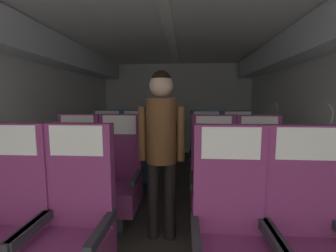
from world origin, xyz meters
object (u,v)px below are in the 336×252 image
object	(u,v)px
seat_c_right_window	(206,159)
seat_b_left_aisle	(118,180)
seat_a_left_aisle	(74,232)
seat_b_right_window	(213,184)
seat_c_left_window	(106,157)
seat_b_right_aisle	(260,185)
flight_attendant	(161,138)
seat_c_left_aisle	(136,158)
seat_a_left_window	(7,230)
seat_a_right_aisle	(308,242)
seat_b_left_window	(76,180)
seat_c_right_aisle	(238,160)
seat_a_right_window	(231,240)

from	to	relation	value
seat_c_right_window	seat_b_left_aisle	bearing A→B (deg)	-137.96
seat_a_left_aisle	seat_b_right_window	size ratio (longest dim) A/B	1.00
seat_a_left_aisle	seat_c_left_window	xyz separation A→B (m)	(-0.45, 1.86, 0.00)
seat_c_left_window	seat_b_right_aisle	bearing A→B (deg)	-26.38
seat_b_right_aisle	flight_attendant	size ratio (longest dim) A/B	0.74
seat_a_left_aisle	flight_attendant	world-z (taller)	flight_attendant
seat_c_left_window	seat_c_left_aisle	xyz separation A→B (m)	(0.44, -0.02, 0.00)
seat_c_right_window	seat_a_left_window	bearing A→B (deg)	-128.16
seat_a_right_aisle	seat_b_left_window	bearing A→B (deg)	154.23
seat_c_right_aisle	seat_a_left_aisle	bearing A→B (deg)	-128.33
seat_a_left_aisle	flight_attendant	bearing A→B (deg)	56.59
seat_a_left_aisle	seat_b_left_aisle	xyz separation A→B (m)	(0.01, 0.93, 0.00)
seat_b_right_aisle	seat_c_left_aisle	world-z (taller)	same
seat_b_left_aisle	seat_b_right_aisle	distance (m)	1.44
seat_b_left_window	flight_attendant	distance (m)	1.07
seat_a_right_window	seat_b_left_window	xyz separation A→B (m)	(-1.43, 0.93, 0.00)
seat_a_right_window	flight_attendant	xyz separation A→B (m)	(-0.50, 0.75, 0.49)
seat_a_left_aisle	seat_b_left_aisle	bearing A→B (deg)	89.35
seat_b_right_window	seat_c_left_aisle	bearing A→B (deg)	137.33
seat_a_left_window	seat_c_right_window	size ratio (longest dim) A/B	1.00
seat_a_right_window	flight_attendant	size ratio (longest dim) A/B	0.74
seat_b_left_window	seat_b_right_window	world-z (taller)	same
flight_attendant	seat_a_right_aisle	bearing A→B (deg)	161.48
flight_attendant	seat_a_left_aisle	bearing A→B (deg)	75.82
seat_c_left_window	seat_c_right_aisle	world-z (taller)	same
seat_b_right_aisle	seat_b_left_window	bearing A→B (deg)	179.91
seat_a_left_aisle	seat_a_right_aisle	world-z (taller)	same
seat_a_left_window	seat_a_left_aisle	size ratio (longest dim) A/B	1.00
seat_a_left_aisle	seat_a_right_window	xyz separation A→B (m)	(0.99, -0.01, 0.00)
seat_b_right_aisle	seat_c_right_aisle	size ratio (longest dim) A/B	1.00
seat_a_left_window	seat_a_right_aisle	size ratio (longest dim) A/B	1.00
seat_b_left_window	seat_c_right_aisle	size ratio (longest dim) A/B	1.00
seat_b_left_window	seat_b_left_aisle	xyz separation A→B (m)	(0.45, 0.02, 0.00)
seat_a_right_window	seat_b_right_aisle	size ratio (longest dim) A/B	1.00
seat_c_right_aisle	seat_b_left_window	bearing A→B (deg)	-154.18
seat_a_right_window	seat_c_left_aisle	world-z (taller)	same
seat_a_left_aisle	seat_c_right_aisle	xyz separation A→B (m)	(1.45, 1.83, 0.00)
seat_b_left_window	seat_b_right_window	size ratio (longest dim) A/B	1.00
seat_a_right_aisle	seat_b_left_aisle	bearing A→B (deg)	147.09
seat_b_left_window	seat_b_left_aisle	bearing A→B (deg)	2.03
seat_b_left_window	seat_c_left_window	world-z (taller)	same
seat_b_right_aisle	seat_c_right_aisle	distance (m)	0.92
seat_a_right_window	seat_c_left_window	size ratio (longest dim) A/B	1.00
seat_c_left_aisle	seat_b_left_window	bearing A→B (deg)	-115.38
seat_c_left_window	seat_c_right_aisle	xyz separation A→B (m)	(1.90, -0.03, 0.00)
seat_b_right_aisle	seat_a_right_aisle	bearing A→B (deg)	-90.64
seat_a_left_window	seat_a_right_window	distance (m)	1.43
seat_b_left_aisle	flight_attendant	size ratio (longest dim) A/B	0.74
seat_b_left_aisle	seat_a_right_window	bearing A→B (deg)	-43.87
seat_b_right_window	seat_c_right_window	distance (m)	0.92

